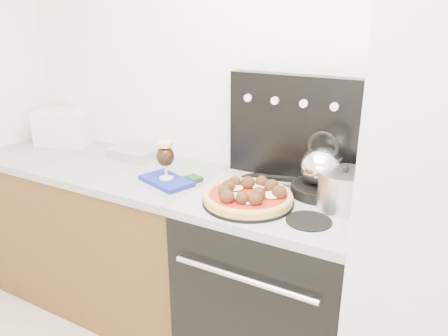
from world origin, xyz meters
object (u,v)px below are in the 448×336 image
Objects in this scene: pizza_pan at (248,202)px; pizza at (248,195)px; oven_mitt at (166,181)px; stock_pot at (343,191)px; toaster_oven at (66,127)px; skillet at (320,190)px; stove_body at (276,292)px; beer_glass at (166,160)px; tea_kettle at (322,163)px; base_cabinet at (106,236)px.

pizza_pan is 1.03× the size of pizza.
stock_pot is at bearing 5.91° from oven_mitt.
toaster_oven reaches higher than skillet.
stove_body is 0.82m from beer_glass.
pizza is at bearing -139.08° from tea_kettle.
toaster_oven is 1.68m from tea_kettle.
stove_body is 0.61m from stock_pot.
oven_mitt is (-0.58, -0.05, 0.47)m from stove_body.
skillet is at bearing 14.37° from oven_mitt.
stove_body is at bearing 47.49° from pizza.
oven_mitt is 1.28× the size of stock_pot.
beer_glass is 0.48m from pizza.
pizza is (1.00, -0.14, 0.53)m from base_cabinet.
toaster_oven is at bearing 177.49° from skillet.
stock_pot is at bearing -42.00° from tea_kettle.
pizza reaches higher than oven_mitt.
oven_mitt is (0.53, -0.08, 0.48)m from base_cabinet.
tea_kettle reaches higher than oven_mitt.
stock_pot is at bearing 22.17° from pizza.
tea_kettle is at bearing 4.87° from base_cabinet.
tea_kettle reaches higher than pizza.
pizza is (1.44, -0.32, -0.04)m from toaster_oven.
stock_pot is (0.84, 0.09, -0.02)m from beer_glass.
base_cabinet is 1.65× the size of stove_body.
skillet is 1.27× the size of tea_kettle.
toaster_oven is at bearing 167.62° from pizza.
beer_glass is at bearing -165.63° from skillet.
pizza is at bearing -132.51° from stove_body.
beer_glass is 0.49× the size of pizza_pan.
oven_mitt is 0.71× the size of pizza.
skillet reaches higher than pizza_pan.
oven_mitt is 0.48m from pizza.
oven_mitt is at bearing -174.09° from stock_pot.
stove_body is at bearing -172.27° from stock_pot.
stock_pot is (0.13, -0.10, -0.07)m from tea_kettle.
stock_pot reaches higher than stove_body.
stove_body is 2.67× the size of toaster_oven.
stove_body is 1.66m from toaster_oven.
pizza reaches higher than pizza_pan.
base_cabinet is 7.10× the size of tea_kettle.
stock_pot is (0.13, -0.10, 0.05)m from skillet.
toaster_oven is at bearing 172.57° from tea_kettle.
pizza_pan is (1.00, -0.14, 0.50)m from base_cabinet.
pizza_pan is at bearing -139.08° from tea_kettle.
skillet reaches higher than base_cabinet.
stock_pot reaches higher than pizza.
tea_kettle is 0.97× the size of stock_pot.
base_cabinet is 1.14m from pizza.
skillet is at bearing 4.87° from base_cabinet.
toaster_oven is 1.48m from pizza.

